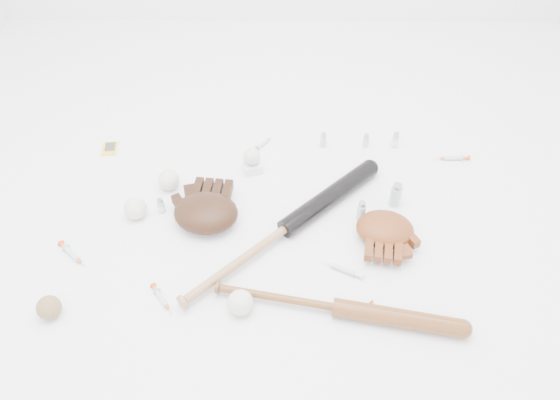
{
  "coord_description": "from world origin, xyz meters",
  "views": [
    {
      "loc": [
        0.02,
        -1.27,
        1.46
      ],
      "look_at": [
        0.0,
        0.08,
        0.06
      ],
      "focal_mm": 35.0,
      "sensor_mm": 36.0,
      "label": 1
    }
  ],
  "objects_px": {
    "bat_dark": "(286,228)",
    "glove_dark": "(206,212)",
    "pedestal": "(252,166)",
    "bat_wood": "(336,307)"
  },
  "relations": [
    {
      "from": "bat_wood",
      "to": "glove_dark",
      "type": "height_order",
      "value": "glove_dark"
    },
    {
      "from": "glove_dark",
      "to": "bat_wood",
      "type": "bearing_deg",
      "value": -34.57
    },
    {
      "from": "bat_dark",
      "to": "pedestal",
      "type": "xyz_separation_m",
      "value": [
        -0.13,
        0.33,
        -0.02
      ]
    },
    {
      "from": "bat_dark",
      "to": "bat_wood",
      "type": "relative_size",
      "value": 1.18
    },
    {
      "from": "bat_dark",
      "to": "glove_dark",
      "type": "xyz_separation_m",
      "value": [
        -0.28,
        0.06,
        0.01
      ]
    },
    {
      "from": "bat_wood",
      "to": "pedestal",
      "type": "distance_m",
      "value": 0.71
    },
    {
      "from": "bat_dark",
      "to": "glove_dark",
      "type": "distance_m",
      "value": 0.29
    },
    {
      "from": "glove_dark",
      "to": "pedestal",
      "type": "distance_m",
      "value": 0.31
    },
    {
      "from": "bat_dark",
      "to": "pedestal",
      "type": "relative_size",
      "value": 13.64
    },
    {
      "from": "pedestal",
      "to": "bat_wood",
      "type": "bearing_deg",
      "value": -66.19
    }
  ]
}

